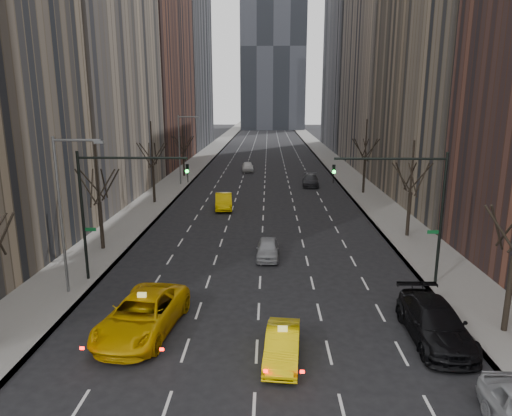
# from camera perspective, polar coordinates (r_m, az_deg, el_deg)

# --- Properties ---
(ground) EXTENTS (400.00, 400.00, 0.00)m
(ground) POSITION_cam_1_polar(r_m,az_deg,el_deg) (18.28, -0.26, -23.90)
(ground) COLOR black
(ground) RESTS_ON ground
(sidewalk_left) EXTENTS (4.50, 320.00, 0.15)m
(sidewalk_left) POSITION_cam_1_polar(r_m,az_deg,el_deg) (86.20, -6.98, 5.93)
(sidewalk_left) COLOR slate
(sidewalk_left) RESTS_ON ground
(sidewalk_right) EXTENTS (4.50, 320.00, 0.15)m
(sidewalk_right) POSITION_cam_1_polar(r_m,az_deg,el_deg) (86.07, 9.46, 5.83)
(sidewalk_right) COLOR slate
(sidewalk_right) RESTS_ON ground
(bld_left_far) EXTENTS (14.00, 28.00, 44.00)m
(bld_left_far) POSITION_cam_1_polar(r_m,az_deg,el_deg) (84.20, -14.51, 20.41)
(bld_left_far) COLOR brown
(bld_left_far) RESTS_ON ground
(bld_left_deep) EXTENTS (14.00, 30.00, 60.00)m
(bld_left_deep) POSITION_cam_1_polar(r_m,az_deg,el_deg) (114.29, -10.36, 22.68)
(bld_left_deep) COLOR slate
(bld_left_deep) RESTS_ON ground
(bld_right_far) EXTENTS (14.00, 28.00, 50.00)m
(bld_right_far) POSITION_cam_1_polar(r_m,az_deg,el_deg) (82.50, 17.68, 22.49)
(bld_right_far) COLOR tan
(bld_right_far) RESTS_ON ground
(bld_right_deep) EXTENTS (14.00, 30.00, 58.00)m
(bld_right_deep) POSITION_cam_1_polar(r_m,az_deg,el_deg) (112.98, 13.26, 22.15)
(bld_right_deep) COLOR slate
(bld_right_deep) RESTS_ON ground
(tree_lw_b) EXTENTS (3.36, 3.50, 7.82)m
(tree_lw_b) POSITION_cam_1_polar(r_m,az_deg,el_deg) (35.62, -18.98, 0.71)
(tree_lw_b) COLOR black
(tree_lw_b) RESTS_ON ground
(tree_lw_c) EXTENTS (3.36, 3.50, 8.74)m
(tree_lw_c) POSITION_cam_1_polar(r_m,az_deg,el_deg) (50.61, -12.77, 5.04)
(tree_lw_c) COLOR black
(tree_lw_c) RESTS_ON ground
(tree_lw_d) EXTENTS (3.36, 3.50, 7.36)m
(tree_lw_d) POSITION_cam_1_polar(r_m,az_deg,el_deg) (68.12, -9.07, 6.86)
(tree_lw_d) COLOR black
(tree_lw_d) RESTS_ON ground
(tree_rw_b) EXTENTS (3.36, 3.50, 7.82)m
(tree_rw_b) POSITION_cam_1_polar(r_m,az_deg,el_deg) (39.02, 18.72, 1.78)
(tree_rw_b) COLOR black
(tree_rw_b) RESTS_ON ground
(tree_rw_c) EXTENTS (3.36, 3.50, 8.74)m
(tree_rw_c) POSITION_cam_1_polar(r_m,az_deg,el_deg) (56.19, 13.45, 5.80)
(tree_rw_c) COLOR black
(tree_rw_c) RESTS_ON ground
(traffic_mast_left) EXTENTS (6.69, 0.39, 8.00)m
(traffic_mast_left) POSITION_cam_1_polar(r_m,az_deg,el_deg) (28.77, -17.93, 1.51)
(traffic_mast_left) COLOR black
(traffic_mast_left) RESTS_ON ground
(traffic_mast_right) EXTENTS (6.69, 0.39, 8.00)m
(traffic_mast_right) POSITION_cam_1_polar(r_m,az_deg,el_deg) (28.47, 19.19, 1.30)
(traffic_mast_right) COLOR black
(traffic_mast_right) RESTS_ON ground
(streetlight_near) EXTENTS (2.83, 0.22, 9.00)m
(streetlight_near) POSITION_cam_1_polar(r_m,az_deg,el_deg) (27.57, -22.70, 0.91)
(streetlight_near) COLOR slate
(streetlight_near) RESTS_ON ground
(streetlight_far) EXTENTS (2.83, 0.22, 9.00)m
(streetlight_far) POSITION_cam_1_polar(r_m,az_deg,el_deg) (60.86, -9.25, 8.04)
(streetlight_far) COLOR slate
(streetlight_far) RESTS_ON ground
(taxi_suv) EXTENTS (3.91, 6.98, 1.84)m
(taxi_suv) POSITION_cam_1_polar(r_m,az_deg,el_deg) (23.35, -14.02, -12.83)
(taxi_suv) COLOR #D7A004
(taxi_suv) RESTS_ON ground
(taxi_sedan) EXTENTS (1.79, 4.25, 1.36)m
(taxi_sedan) POSITION_cam_1_polar(r_m,az_deg,el_deg) (20.71, 3.31, -16.76)
(taxi_sedan) COLOR yellow
(taxi_sedan) RESTS_ON ground
(silver_sedan_ahead) EXTENTS (1.69, 4.01, 1.35)m
(silver_sedan_ahead) POSITION_cam_1_polar(r_m,az_deg,el_deg) (32.82, 1.48, -5.11)
(silver_sedan_ahead) COLOR #929399
(silver_sedan_ahead) RESTS_ON ground
(parked_suv_black) EXTENTS (2.48, 6.07, 1.76)m
(parked_suv_black) POSITION_cam_1_polar(r_m,az_deg,el_deg) (23.64, 21.44, -13.17)
(parked_suv_black) COLOR black
(parked_suv_black) RESTS_ON ground
(far_taxi) EXTENTS (2.16, 5.00, 1.60)m
(far_taxi) POSITION_cam_1_polar(r_m,az_deg,el_deg) (47.51, -4.06, 0.84)
(far_taxi) COLOR #EBC004
(far_taxi) RESTS_ON ground
(far_suv_grey) EXTENTS (2.40, 5.25, 1.49)m
(far_suv_grey) POSITION_cam_1_polar(r_m,az_deg,el_deg) (60.68, 6.84, 3.46)
(far_suv_grey) COLOR #2B2B30
(far_suv_grey) RESTS_ON ground
(far_car_white) EXTENTS (2.08, 4.54, 1.51)m
(far_car_white) POSITION_cam_1_polar(r_m,az_deg,el_deg) (72.65, -1.05, 5.19)
(far_car_white) COLOR white
(far_car_white) RESTS_ON ground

